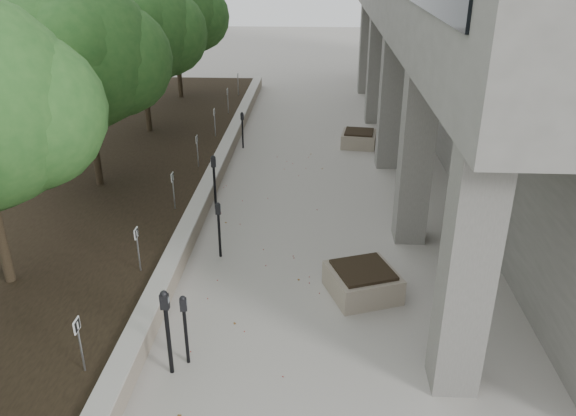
% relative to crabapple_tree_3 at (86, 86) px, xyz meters
% --- Properties ---
extents(retaining_wall, '(0.39, 26.00, 0.50)m').
position_rel_crabapple_tree_3_xyz_m(retaining_wall, '(2.97, 1.00, -2.87)').
color(retaining_wall, gray).
rests_on(retaining_wall, ground).
extents(planting_bed, '(7.00, 26.00, 0.40)m').
position_rel_crabapple_tree_3_xyz_m(planting_bed, '(-0.70, 1.00, -2.92)').
color(planting_bed, black).
rests_on(planting_bed, ground).
extents(crabapple_tree_3, '(4.60, 4.00, 5.44)m').
position_rel_crabapple_tree_3_xyz_m(crabapple_tree_3, '(0.00, 0.00, 0.00)').
color(crabapple_tree_3, '#275922').
rests_on(crabapple_tree_3, planting_bed).
extents(crabapple_tree_4, '(4.60, 4.00, 5.44)m').
position_rel_crabapple_tree_3_xyz_m(crabapple_tree_4, '(0.00, 5.00, 0.00)').
color(crabapple_tree_4, '#275922').
rests_on(crabapple_tree_4, planting_bed).
extents(crabapple_tree_5, '(4.60, 4.00, 5.44)m').
position_rel_crabapple_tree_3_xyz_m(crabapple_tree_5, '(0.00, 10.00, 0.00)').
color(crabapple_tree_5, '#275922').
rests_on(crabapple_tree_5, planting_bed).
extents(parking_sign_2, '(0.04, 0.22, 0.96)m').
position_rel_crabapple_tree_3_xyz_m(parking_sign_2, '(2.45, -7.50, -2.24)').
color(parking_sign_2, black).
rests_on(parking_sign_2, planting_bed).
extents(parking_sign_3, '(0.04, 0.22, 0.96)m').
position_rel_crabapple_tree_3_xyz_m(parking_sign_3, '(2.45, -4.50, -2.24)').
color(parking_sign_3, black).
rests_on(parking_sign_3, planting_bed).
extents(parking_sign_4, '(0.04, 0.22, 0.96)m').
position_rel_crabapple_tree_3_xyz_m(parking_sign_4, '(2.45, -1.50, -2.24)').
color(parking_sign_4, black).
rests_on(parking_sign_4, planting_bed).
extents(parking_sign_5, '(0.04, 0.22, 0.96)m').
position_rel_crabapple_tree_3_xyz_m(parking_sign_5, '(2.45, 1.50, -2.24)').
color(parking_sign_5, black).
rests_on(parking_sign_5, planting_bed).
extents(parking_sign_6, '(0.04, 0.22, 0.96)m').
position_rel_crabapple_tree_3_xyz_m(parking_sign_6, '(2.45, 4.50, -2.24)').
color(parking_sign_6, black).
rests_on(parking_sign_6, planting_bed).
extents(parking_sign_7, '(0.04, 0.22, 0.96)m').
position_rel_crabapple_tree_3_xyz_m(parking_sign_7, '(2.45, 7.50, -2.24)').
color(parking_sign_7, black).
rests_on(parking_sign_7, planting_bed).
extents(parking_sign_8, '(0.04, 0.22, 0.96)m').
position_rel_crabapple_tree_3_xyz_m(parking_sign_8, '(2.45, 10.50, -2.24)').
color(parking_sign_8, black).
rests_on(parking_sign_8, planting_bed).
extents(parking_meter_1, '(0.16, 0.12, 1.58)m').
position_rel_crabapple_tree_3_xyz_m(parking_meter_1, '(3.66, -7.01, -2.33)').
color(parking_meter_1, black).
rests_on(parking_meter_1, ground).
extents(parking_meter_2, '(0.15, 0.12, 1.33)m').
position_rel_crabapple_tree_3_xyz_m(parking_meter_2, '(3.88, -6.75, -2.46)').
color(parking_meter_2, black).
rests_on(parking_meter_2, ground).
extents(parking_meter_3, '(0.14, 0.10, 1.34)m').
position_rel_crabapple_tree_3_xyz_m(parking_meter_3, '(3.85, -3.14, -2.45)').
color(parking_meter_3, black).
rests_on(parking_meter_3, ground).
extents(parking_meter_4, '(0.16, 0.13, 1.51)m').
position_rel_crabapple_tree_3_xyz_m(parking_meter_4, '(3.31, -0.59, -2.37)').
color(parking_meter_4, black).
rests_on(parking_meter_4, ground).
extents(parking_meter_5, '(0.14, 0.12, 1.28)m').
position_rel_crabapple_tree_3_xyz_m(parking_meter_5, '(3.41, 4.43, -2.48)').
color(parking_meter_5, black).
rests_on(parking_meter_5, ground).
extents(planter_front, '(1.62, 1.62, 0.59)m').
position_rel_crabapple_tree_3_xyz_m(planter_front, '(6.94, -4.50, -2.83)').
color(planter_front, gray).
rests_on(planter_front, ground).
extents(planter_back, '(1.30, 1.30, 0.54)m').
position_rel_crabapple_tree_3_xyz_m(planter_back, '(7.42, 4.89, -2.85)').
color(planter_back, gray).
rests_on(planter_back, ground).
extents(berry_scatter, '(3.30, 14.10, 0.02)m').
position_rel_crabapple_tree_3_xyz_m(berry_scatter, '(4.70, -3.00, -3.11)').
color(berry_scatter, maroon).
rests_on(berry_scatter, ground).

